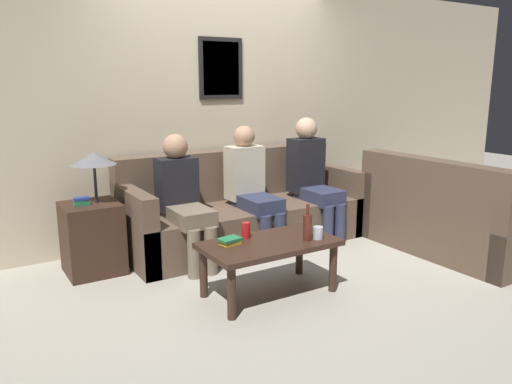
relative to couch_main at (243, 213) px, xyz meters
name	(u,v)px	position (x,y,z in m)	size (l,w,h in m)	color
ground_plane	(272,258)	(0.00, -0.53, -0.31)	(16.00, 16.00, 0.00)	#ADA899
wall_back	(220,109)	(0.00, 0.46, 1.00)	(9.00, 0.08, 2.60)	beige
couch_main	(243,213)	(0.00, 0.00, 0.00)	(2.37, 0.88, 0.90)	brown
couch_side	(450,220)	(1.52, -1.25, 0.00)	(0.88, 1.59, 0.90)	brown
coffee_table	(269,249)	(-0.46, -1.18, 0.05)	(1.00, 0.55, 0.41)	#382319
side_table_with_lamp	(92,231)	(-1.46, -0.03, 0.06)	(0.46, 0.45, 1.01)	#382319
wine_bottle	(307,227)	(-0.20, -1.30, 0.21)	(0.07, 0.07, 0.28)	#562319
drinking_glass	(318,233)	(-0.11, -1.32, 0.16)	(0.07, 0.07, 0.09)	silver
book_stack	(230,241)	(-0.74, -1.08, 0.13)	(0.17, 0.14, 0.05)	gold
soda_can	(246,230)	(-0.56, -1.01, 0.17)	(0.07, 0.07, 0.12)	red
person_left	(183,196)	(-0.73, -0.22, 0.30)	(0.34, 0.66, 1.13)	#756651
person_middle	(252,184)	(0.00, -0.17, 0.31)	(0.34, 0.65, 1.17)	#2D334C
person_right	(312,174)	(0.71, -0.19, 0.35)	(0.34, 0.64, 1.22)	#2D334C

